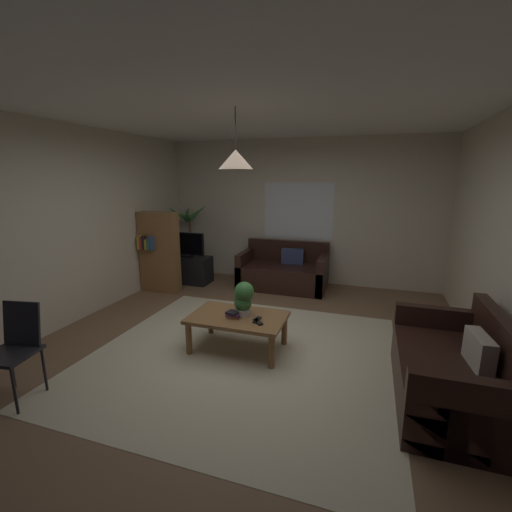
{
  "coord_description": "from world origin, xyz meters",
  "views": [
    {
      "loc": [
        1.28,
        -3.55,
        1.97
      ],
      "look_at": [
        0.0,
        0.3,
        1.05
      ],
      "focal_mm": 24.32,
      "sensor_mm": 36.0,
      "label": 1
    }
  ],
  "objects": [
    {
      "name": "wall_left",
      "position": [
        -2.58,
        0.0,
        1.34
      ],
      "size": [
        0.06,
        5.78,
        2.67
      ],
      "primitive_type": "cube",
      "color": "beige",
      "rests_on": "ground"
    },
    {
      "name": "coffee_table",
      "position": [
        -0.1,
        -0.06,
        0.35
      ],
      "size": [
        1.09,
        0.69,
        0.41
      ],
      "color": "olive",
      "rests_on": "ground"
    },
    {
      "name": "ceiling",
      "position": [
        0.0,
        0.0,
        2.68
      ],
      "size": [
        5.1,
        5.78,
        0.02
      ],
      "primitive_type": "cube",
      "color": "white"
    },
    {
      "name": "remote_on_table_1",
      "position": [
        0.15,
        -0.13,
        0.42
      ],
      "size": [
        0.06,
        0.16,
        0.02
      ],
      "primitive_type": "cube",
      "rotation": [
        0.0,
        0.0,
        3.11
      ],
      "color": "black",
      "rests_on": "coffee_table"
    },
    {
      "name": "couch_right_side",
      "position": [
        2.06,
        -0.4,
        0.27
      ],
      "size": [
        0.85,
        1.52,
        0.82
      ],
      "rotation": [
        0.0,
        0.0,
        -1.57
      ],
      "color": "black",
      "rests_on": "ground"
    },
    {
      "name": "floor",
      "position": [
        0.0,
        0.0,
        -0.01
      ],
      "size": [
        5.1,
        5.78,
        0.02
      ],
      "primitive_type": "cube",
      "color": "brown",
      "rests_on": "ground"
    },
    {
      "name": "couch_under_window",
      "position": [
        -0.17,
        2.4,
        0.27
      ],
      "size": [
        1.55,
        0.85,
        0.82
      ],
      "color": "black",
      "rests_on": "ground"
    },
    {
      "name": "window_pane",
      "position": [
        -0.02,
        2.89,
        1.36
      ],
      "size": [
        1.31,
        0.01,
        1.04
      ],
      "primitive_type": "cube",
      "color": "white"
    },
    {
      "name": "book_on_table_1",
      "position": [
        -0.13,
        -0.13,
        0.45
      ],
      "size": [
        0.17,
        0.11,
        0.03
      ],
      "primitive_type": "cube",
      "rotation": [
        0.0,
        0.0,
        0.15
      ],
      "color": "#72387F",
      "rests_on": "coffee_table"
    },
    {
      "name": "remote_on_table_0",
      "position": [
        0.18,
        -0.18,
        0.42
      ],
      "size": [
        0.15,
        0.15,
        0.02
      ],
      "primitive_type": "cube",
      "rotation": [
        0.0,
        0.0,
        0.79
      ],
      "color": "black",
      "rests_on": "coffee_table"
    },
    {
      "name": "tv_stand",
      "position": [
        -2.0,
        2.14,
        0.25
      ],
      "size": [
        0.9,
        0.44,
        0.5
      ],
      "primitive_type": "cube",
      "color": "black",
      "rests_on": "ground"
    },
    {
      "name": "wall_back",
      "position": [
        0.0,
        2.92,
        1.34
      ],
      "size": [
        5.22,
        0.06,
        2.67
      ],
      "primitive_type": "cube",
      "color": "beige",
      "rests_on": "ground"
    },
    {
      "name": "potted_plant_on_table",
      "position": [
        -0.05,
        -0.02,
        0.62
      ],
      "size": [
        0.24,
        0.24,
        0.4
      ],
      "color": "beige",
      "rests_on": "coffee_table"
    },
    {
      "name": "rug",
      "position": [
        0.0,
        -0.2,
        0.0
      ],
      "size": [
        3.31,
        3.18,
        0.01
      ],
      "primitive_type": "cube",
      "color": "beige",
      "rests_on": "ground"
    },
    {
      "name": "book_on_table_2",
      "position": [
        -0.14,
        -0.13,
        0.48
      ],
      "size": [
        0.16,
        0.14,
        0.02
      ],
      "primitive_type": "cube",
      "rotation": [
        0.0,
        0.0,
        -0.25
      ],
      "color": "black",
      "rests_on": "coffee_table"
    },
    {
      "name": "tv",
      "position": [
        -2.0,
        2.12,
        0.74
      ],
      "size": [
        0.74,
        0.16,
        0.47
      ],
      "color": "black",
      "rests_on": "tv_stand"
    },
    {
      "name": "folding_chair",
      "position": [
        -1.67,
        -1.53,
        0.51
      ],
      "size": [
        0.46,
        0.48,
        0.87
      ],
      "color": "black",
      "rests_on": "ground"
    },
    {
      "name": "pendant_lamp",
      "position": [
        -0.1,
        -0.06,
        2.15
      ],
      "size": [
        0.37,
        0.37,
        0.62
      ],
      "color": "black"
    },
    {
      "name": "book_on_table_0",
      "position": [
        -0.13,
        -0.14,
        0.42
      ],
      "size": [
        0.14,
        0.12,
        0.02
      ],
      "primitive_type": "cube",
      "rotation": [
        0.0,
        0.0,
        0.21
      ],
      "color": "#99663F",
      "rests_on": "coffee_table"
    },
    {
      "name": "bookshelf_corner",
      "position": [
        -2.19,
        1.52,
        0.71
      ],
      "size": [
        0.7,
        0.31,
        1.4
      ],
      "color": "olive",
      "rests_on": "ground"
    },
    {
      "name": "potted_palm_corner",
      "position": [
        -2.17,
        2.56,
        0.69
      ],
      "size": [
        0.87,
        0.88,
        1.48
      ],
      "color": "#B77051",
      "rests_on": "ground"
    }
  ]
}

